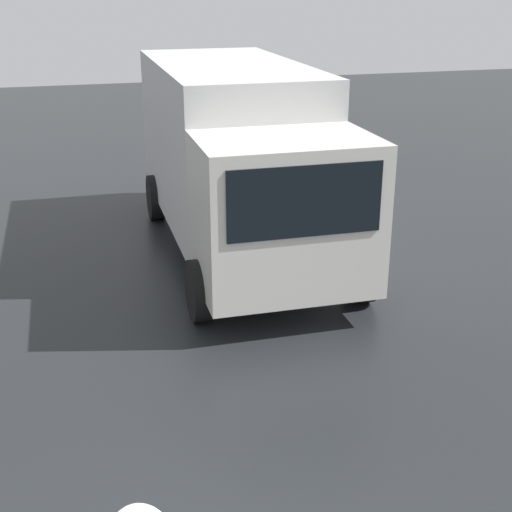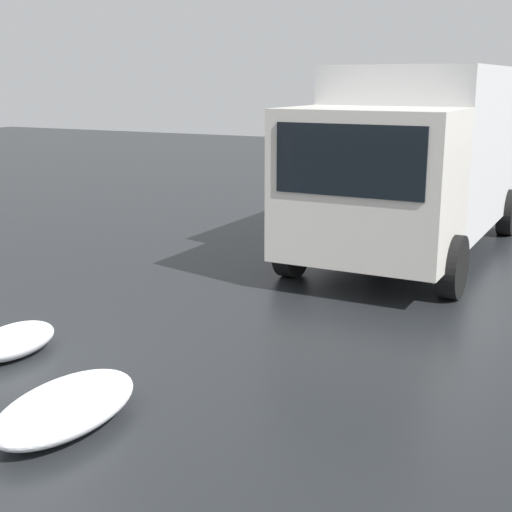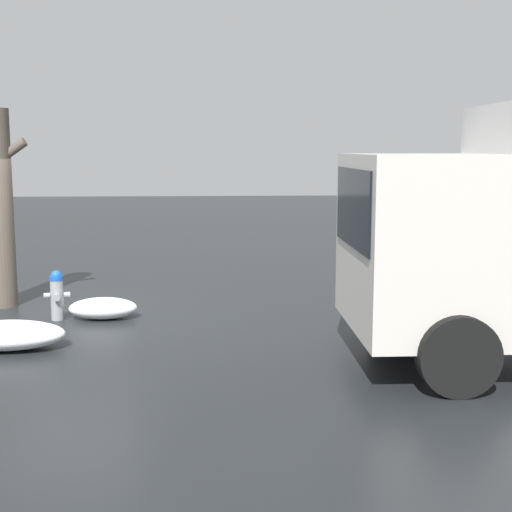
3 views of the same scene
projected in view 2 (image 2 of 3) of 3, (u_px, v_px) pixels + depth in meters
delivery_truck at (421, 152)px, 12.47m from camera, size 7.06×2.79×3.20m
snow_pile_by_hydrant at (66, 407)px, 6.25m from camera, size 1.56×0.86×0.37m
snow_pile_curbside at (14, 341)px, 7.89m from camera, size 1.07×0.62×0.33m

